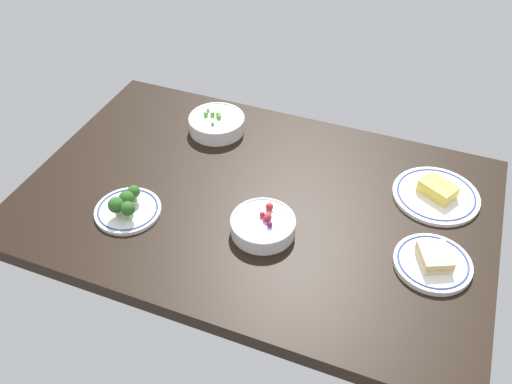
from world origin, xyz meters
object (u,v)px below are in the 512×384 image
plate_broccoli (127,207)px  plate_cheese (436,194)px  bowl_peas (217,123)px  plate_sandwich (433,262)px  bowl_berries (263,225)px

plate_broccoli → plate_cheese: (72.70, 35.00, -0.94)cm
bowl_peas → plate_cheese: (66.37, -6.43, -1.42)cm
plate_sandwich → plate_cheese: bearing=95.9°
plate_sandwich → bowl_peas: bearing=156.0°
plate_broccoli → bowl_peas: bearing=81.3°
bowl_peas → bowl_berries: 44.82cm
bowl_peas → plate_broccoli: (-6.33, -41.43, -0.48)cm
plate_cheese → plate_broccoli: bearing=-154.3°
plate_sandwich → bowl_berries: 40.84cm
plate_sandwich → plate_broccoli: (-75.20, -10.73, 0.70)cm
bowl_peas → plate_broccoli: size_ratio=1.00×
bowl_peas → bowl_berries: size_ratio=1.05×
bowl_peas → bowl_berries: bearing=-50.9°
bowl_berries → plate_cheese: bearing=36.7°
plate_sandwich → bowl_peas: size_ratio=1.07×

